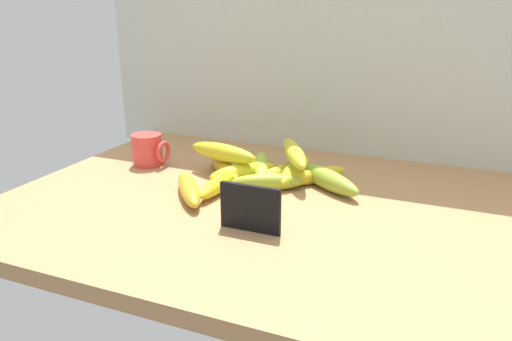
# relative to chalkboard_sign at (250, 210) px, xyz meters

# --- Properties ---
(counter_top) EXTENTS (1.10, 0.76, 0.03)m
(counter_top) POSITION_rel_chalkboard_sign_xyz_m (0.01, 0.13, -0.05)
(counter_top) COLOR #AF8050
(counter_top) RESTS_ON ground
(back_wall) EXTENTS (1.30, 0.02, 0.70)m
(back_wall) POSITION_rel_chalkboard_sign_xyz_m (0.01, 0.52, 0.28)
(back_wall) COLOR beige
(back_wall) RESTS_ON ground
(chalkboard_sign) EXTENTS (0.11, 0.02, 0.08)m
(chalkboard_sign) POSITION_rel_chalkboard_sign_xyz_m (0.00, 0.00, 0.00)
(chalkboard_sign) COLOR black
(chalkboard_sign) RESTS_ON counter_top
(coffee_mug) EXTENTS (0.09, 0.07, 0.08)m
(coffee_mug) POSITION_rel_chalkboard_sign_xyz_m (-0.37, 0.24, -0.00)
(coffee_mug) COLOR #DF403B
(coffee_mug) RESTS_ON counter_top
(banana_0) EXTENTS (0.10, 0.18, 0.04)m
(banana_0) POSITION_rel_chalkboard_sign_xyz_m (-0.09, 0.28, -0.02)
(banana_0) COLOR #9DBC3A
(banana_0) RESTS_ON counter_top
(banana_1) EXTENTS (0.05, 0.19, 0.04)m
(banana_1) POSITION_rel_chalkboard_sign_xyz_m (-0.01, 0.28, -0.02)
(banana_1) COLOR gold
(banana_1) RESTS_ON counter_top
(banana_2) EXTENTS (0.14, 0.17, 0.04)m
(banana_2) POSITION_rel_chalkboard_sign_xyz_m (-0.18, 0.09, -0.02)
(banana_2) COLOR gold
(banana_2) RESTS_ON counter_top
(banana_3) EXTENTS (0.15, 0.10, 0.04)m
(banana_3) POSITION_rel_chalkboard_sign_xyz_m (-0.04, 0.19, -0.02)
(banana_3) COLOR #9FB52B
(banana_3) RESTS_ON counter_top
(banana_4) EXTENTS (0.15, 0.16, 0.04)m
(banana_4) POSITION_rel_chalkboard_sign_xyz_m (-0.17, 0.24, -0.02)
(banana_4) COLOR gold
(banana_4) RESTS_ON counter_top
(banana_5) EXTENTS (0.13, 0.15, 0.04)m
(banana_5) POSITION_rel_chalkboard_sign_xyz_m (-0.11, 0.22, -0.02)
(banana_5) COLOR yellow
(banana_5) RESTS_ON counter_top
(banana_6) EXTENTS (0.04, 0.21, 0.04)m
(banana_6) POSITION_rel_chalkboard_sign_xyz_m (-0.13, 0.16, -0.02)
(banana_6) COLOR yellow
(banana_6) RESTS_ON counter_top
(banana_7) EXTENTS (0.09, 0.16, 0.03)m
(banana_7) POSITION_rel_chalkboard_sign_xyz_m (-0.04, 0.26, -0.02)
(banana_7) COLOR gold
(banana_7) RESTS_ON counter_top
(banana_8) EXTENTS (0.13, 0.15, 0.03)m
(banana_8) POSITION_rel_chalkboard_sign_xyz_m (0.03, 0.27, -0.02)
(banana_8) COLOR yellow
(banana_8) RESTS_ON counter_top
(banana_9) EXTENTS (0.19, 0.15, 0.04)m
(banana_9) POSITION_rel_chalkboard_sign_xyz_m (0.07, 0.25, -0.02)
(banana_9) COLOR #93AD33
(banana_9) RESTS_ON counter_top
(banana_10) EXTENTS (0.13, 0.20, 0.04)m
(banana_10) POSITION_rel_chalkboard_sign_xyz_m (-0.02, 0.28, 0.02)
(banana_10) COLOR gold
(banana_10) RESTS_ON banana_1
(banana_11) EXTENTS (0.18, 0.08, 0.04)m
(banana_11) POSITION_rel_chalkboard_sign_xyz_m (-0.17, 0.23, 0.02)
(banana_11) COLOR gold
(banana_11) RESTS_ON banana_4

